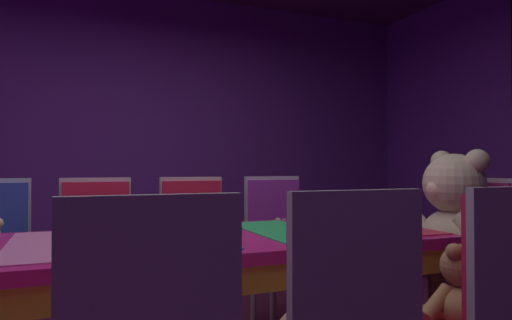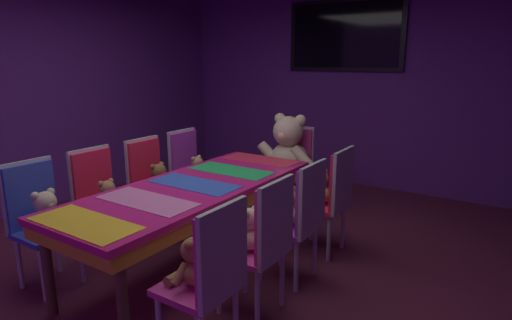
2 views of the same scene
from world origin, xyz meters
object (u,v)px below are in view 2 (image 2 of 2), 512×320
Objects in this scene: teddy_right_2 at (286,208)px; chair_right_1 at (266,235)px; chair_left_2 at (149,177)px; chair_right_2 at (303,211)px; throne_chair at (294,160)px; banquet_table at (194,194)px; king_teddy_bear at (287,149)px; chair_left_1 at (98,192)px; chair_right_3 at (334,191)px; teddy_left_3 at (198,169)px; teddy_left_1 at (108,197)px; wall_tv at (345,35)px; chair_left_0 at (36,211)px; teddy_right_1 at (248,231)px; teddy_right_3 at (319,189)px; chair_left_3 at (188,165)px; chair_right_0 at (213,269)px; teddy_left_2 at (160,180)px; teddy_left_0 at (47,214)px; teddy_right_0 at (193,264)px.

chair_right_1 is at bearing 105.26° from teddy_right_2.
chair_right_1 is (1.72, -0.56, 0.00)m from chair_left_2.
throne_chair is (-0.86, 1.47, 0.00)m from chair_right_2.
king_teddy_bear is at bearing 90.00° from banquet_table.
chair_right_3 is at bearing 34.03° from chair_left_1.
king_teddy_bear reaches higher than chair_right_1.
teddy_left_3 is at bearing -22.67° from teddy_right_2.
wall_tv is (0.73, 3.40, 1.48)m from teddy_left_1.
chair_left_1 is at bearing -96.88° from teddy_left_3.
chair_left_0 is 1.69m from teddy_right_1.
teddy_left_3 is at bearing -0.00° from teddy_right_3.
banquet_table is 0.91m from chair_right_1.
teddy_right_2 is 1.49m from king_teddy_bear.
chair_left_3 is 2.43m from chair_right_0.
teddy_left_2 is 1.93m from chair_right_0.
teddy_left_0 is at bearing -83.57° from chair_left_2.
teddy_right_2 is at bearing 37.91° from teddy_left_0.
wall_tv is (-0.86, 3.93, 1.45)m from chair_right_0.
chair_left_2 is 0.15m from teddy_left_2.
king_teddy_bear is (-0.72, 0.69, 0.16)m from teddy_right_3.
banquet_table is 1.24m from chair_left_3.
chair_left_0 is at bearing -102.40° from wall_tv.
throne_chair reaches higher than teddy_left_0.
wall_tv reaches higher than teddy_left_0.
chair_right_2 is at bearing 32.92° from chair_left_0.
chair_left_2 is at bearing -33.63° from king_teddy_bear.
teddy_left_3 is at bearing -40.02° from throne_chair.
teddy_left_1 is 1.54m from teddy_right_0.
chair_right_0 is at bearing 0.81° from teddy_left_0.
teddy_left_2 is at bearing 74.44° from chair_left_1.
chair_left_0 is 1.73m from chair_right_0.
teddy_left_3 is (0.14, 0.00, -0.03)m from chair_left_3.
teddy_left_1 is 1.59m from chair_right_1.
chair_left_1 and throne_chair have the same top height.
teddy_left_2 is (0.02, 0.58, 0.01)m from teddy_left_1.
chair_left_2 is 3.04× the size of teddy_right_1.
chair_right_1 reaches higher than banquet_table.
teddy_right_3 is 1.13m from throne_chair.
chair_left_2 is 1.00× the size of chair_right_3.
teddy_left_3 is at bearing -49.66° from teddy_right_0.
teddy_right_0 is 0.32× the size of chair_right_2.
teddy_right_3 is (-0.15, 0.00, -0.00)m from chair_right_3.
chair_left_0 reaches higher than teddy_left_0.
king_teddy_bear is at bearing -70.22° from chair_right_0.
teddy_left_3 is 1.59m from chair_right_3.
chair_left_2 is at bearing -180.00° from teddy_left_2.
teddy_right_1 is (-0.14, 0.56, -0.01)m from chair_right_0.
chair_right_2 reaches higher than banquet_table.
chair_right_0 is at bearing 89.97° from chair_right_3.
banquet_table is at bearing 17.51° from chair_right_2.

